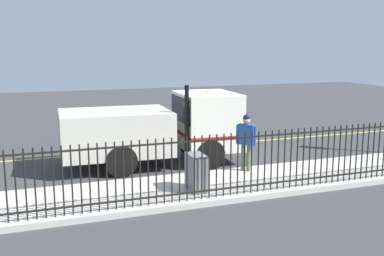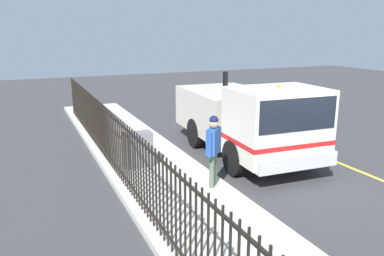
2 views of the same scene
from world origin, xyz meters
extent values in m
plane|color=#38383A|center=(0.00, 0.00, 0.00)|extent=(52.44, 52.44, 0.00)
cube|color=#B7B2A8|center=(3.08, 0.00, 0.07)|extent=(2.56, 23.84, 0.15)
cube|color=yellow|center=(-2.11, 0.00, 0.00)|extent=(0.12, 21.45, 0.01)
cube|color=silver|center=(0.14, -0.48, 1.40)|extent=(2.44, 1.93, 1.84)
cube|color=black|center=(0.14, -0.48, 1.80)|extent=(2.25, 1.96, 0.81)
cube|color=beige|center=(-0.01, -3.54, 1.16)|extent=(2.52, 3.52, 1.36)
cube|color=silver|center=(0.18, 0.51, 0.63)|extent=(2.24, 0.31, 0.36)
cube|color=red|center=(0.14, -0.48, 1.00)|extent=(2.46, 1.95, 0.12)
cylinder|color=black|center=(-0.93, -0.70, 0.48)|extent=(0.35, 0.97, 0.96)
cylinder|color=black|center=(1.18, -0.80, 0.48)|extent=(0.35, 0.97, 0.96)
cylinder|color=black|center=(-1.07, -3.49, 0.48)|extent=(0.35, 0.97, 0.96)
cylinder|color=black|center=(1.04, -3.59, 0.48)|extent=(0.35, 0.97, 0.96)
sphere|color=orange|center=(0.14, -0.48, 2.37)|extent=(0.12, 0.12, 0.12)
cylinder|color=black|center=(1.11, -1.54, 1.58)|extent=(0.14, 0.14, 2.21)
cube|color=#264C99|center=(2.21, -0.05, 1.27)|extent=(0.50, 0.50, 0.61)
sphere|color=tan|center=(2.21, -0.05, 1.68)|extent=(0.23, 0.23, 0.23)
sphere|color=#14193F|center=(2.21, -0.05, 1.76)|extent=(0.21, 0.21, 0.21)
cylinder|color=#4C6047|center=(2.27, 0.01, 0.56)|extent=(0.12, 0.12, 0.82)
cylinder|color=#4C6047|center=(2.15, -0.11, 0.56)|extent=(0.12, 0.12, 0.82)
cylinder|color=#264C99|center=(2.40, 0.15, 1.24)|extent=(0.09, 0.09, 0.58)
cylinder|color=#264C99|center=(2.02, -0.24, 1.24)|extent=(0.09, 0.09, 0.58)
cylinder|color=black|center=(4.13, -6.66, 0.95)|extent=(0.04, 0.04, 1.60)
cylinder|color=black|center=(4.13, -6.46, 0.95)|extent=(0.04, 0.04, 1.60)
cylinder|color=black|center=(4.13, -6.27, 0.95)|extent=(0.04, 0.04, 1.60)
cylinder|color=black|center=(4.13, -6.08, 0.95)|extent=(0.04, 0.04, 1.60)
cylinder|color=black|center=(4.13, -5.89, 0.95)|extent=(0.04, 0.04, 1.60)
cylinder|color=black|center=(4.13, -5.69, 0.95)|extent=(0.04, 0.04, 1.60)
cylinder|color=black|center=(4.13, -5.50, 0.95)|extent=(0.04, 0.04, 1.60)
cylinder|color=black|center=(4.13, -5.31, 0.95)|extent=(0.04, 0.04, 1.60)
cylinder|color=black|center=(4.13, -5.11, 0.95)|extent=(0.04, 0.04, 1.60)
cylinder|color=black|center=(4.13, -4.92, 0.95)|extent=(0.04, 0.04, 1.60)
cylinder|color=black|center=(4.13, -4.73, 0.95)|extent=(0.04, 0.04, 1.60)
cylinder|color=black|center=(4.13, -4.53, 0.95)|extent=(0.04, 0.04, 1.60)
cylinder|color=black|center=(4.13, -4.34, 0.95)|extent=(0.04, 0.04, 1.60)
cylinder|color=black|center=(4.13, -4.15, 0.95)|extent=(0.04, 0.04, 1.60)
cylinder|color=black|center=(4.13, -3.96, 0.95)|extent=(0.04, 0.04, 1.60)
cylinder|color=black|center=(4.13, -3.76, 0.95)|extent=(0.04, 0.04, 1.60)
cylinder|color=black|center=(4.13, -3.57, 0.95)|extent=(0.04, 0.04, 1.60)
cylinder|color=black|center=(4.13, -3.38, 0.95)|extent=(0.04, 0.04, 1.60)
cylinder|color=black|center=(4.13, -3.18, 0.95)|extent=(0.04, 0.04, 1.60)
cylinder|color=black|center=(4.13, -2.99, 0.95)|extent=(0.04, 0.04, 1.60)
cylinder|color=black|center=(4.13, -2.80, 0.95)|extent=(0.04, 0.04, 1.60)
cylinder|color=black|center=(4.13, -2.61, 0.95)|extent=(0.04, 0.04, 1.60)
cylinder|color=black|center=(4.13, -2.41, 0.95)|extent=(0.04, 0.04, 1.60)
cylinder|color=black|center=(4.13, -2.22, 0.95)|extent=(0.04, 0.04, 1.60)
cylinder|color=black|center=(4.13, -2.03, 0.95)|extent=(0.04, 0.04, 1.60)
cylinder|color=black|center=(4.13, -1.83, 0.95)|extent=(0.04, 0.04, 1.60)
cylinder|color=black|center=(4.13, -1.64, 0.95)|extent=(0.04, 0.04, 1.60)
cylinder|color=black|center=(4.13, -1.45, 0.95)|extent=(0.04, 0.04, 1.60)
cylinder|color=black|center=(4.13, -1.25, 0.95)|extent=(0.04, 0.04, 1.60)
cylinder|color=black|center=(4.13, -1.06, 0.95)|extent=(0.04, 0.04, 1.60)
cylinder|color=black|center=(4.13, -0.87, 0.95)|extent=(0.04, 0.04, 1.60)
cylinder|color=black|center=(4.13, -0.68, 0.95)|extent=(0.04, 0.04, 1.60)
cylinder|color=black|center=(4.13, -0.48, 0.95)|extent=(0.04, 0.04, 1.60)
cylinder|color=black|center=(4.13, -0.29, 0.95)|extent=(0.04, 0.04, 1.60)
cylinder|color=black|center=(4.13, -0.10, 0.95)|extent=(0.04, 0.04, 1.60)
cylinder|color=black|center=(4.13, 0.10, 0.95)|extent=(0.04, 0.04, 1.60)
cylinder|color=black|center=(4.13, 0.29, 0.95)|extent=(0.04, 0.04, 1.60)
cylinder|color=black|center=(4.13, 0.48, 0.95)|extent=(0.04, 0.04, 1.60)
cylinder|color=black|center=(4.13, 0.68, 0.95)|extent=(0.04, 0.04, 1.60)
cylinder|color=black|center=(4.13, 0.87, 0.95)|extent=(0.04, 0.04, 1.60)
cylinder|color=black|center=(4.13, 1.06, 0.95)|extent=(0.04, 0.04, 1.60)
cylinder|color=black|center=(4.13, 1.25, 0.95)|extent=(0.04, 0.04, 1.60)
cylinder|color=black|center=(4.13, 1.45, 0.95)|extent=(0.04, 0.04, 1.60)
cylinder|color=black|center=(4.13, 1.64, 0.95)|extent=(0.04, 0.04, 1.60)
cylinder|color=black|center=(4.13, 1.83, 0.95)|extent=(0.04, 0.04, 1.60)
cylinder|color=black|center=(4.13, 2.03, 0.95)|extent=(0.04, 0.04, 1.60)
cylinder|color=black|center=(4.13, 2.22, 0.95)|extent=(0.04, 0.04, 1.60)
cylinder|color=black|center=(4.13, 2.41, 0.95)|extent=(0.04, 0.04, 1.60)
cylinder|color=black|center=(4.13, 2.61, 0.95)|extent=(0.04, 0.04, 1.60)
cylinder|color=black|center=(4.13, 2.80, 0.95)|extent=(0.04, 0.04, 1.60)
cylinder|color=black|center=(4.13, 2.99, 0.95)|extent=(0.04, 0.04, 1.60)
cylinder|color=black|center=(4.13, 3.18, 0.95)|extent=(0.04, 0.04, 1.60)
cylinder|color=black|center=(4.13, 3.38, 0.95)|extent=(0.04, 0.04, 1.60)
cube|color=black|center=(4.13, 0.00, 1.62)|extent=(0.04, 20.26, 0.04)
cube|color=black|center=(4.13, 0.00, 0.34)|extent=(0.04, 20.26, 0.04)
cube|color=slate|center=(3.45, -2.10, 0.63)|extent=(0.74, 0.40, 0.96)
cone|color=orange|center=(-2.11, -2.69, 0.32)|extent=(0.45, 0.45, 0.64)
camera|label=1|loc=(14.08, -6.15, 3.88)|focal=42.43mm
camera|label=2|loc=(6.17, 7.66, 3.74)|focal=36.22mm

